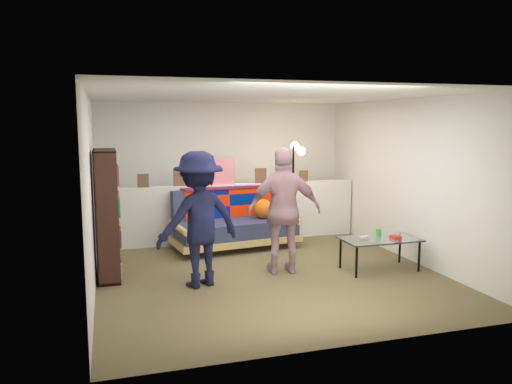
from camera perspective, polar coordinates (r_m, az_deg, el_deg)
ground at (r=7.07m, az=0.94°, el=-8.90°), size 5.00×5.00×0.00m
room_shell at (r=7.22m, az=-0.16°, el=4.96°), size 4.60×5.05×2.45m
half_wall_ledge at (r=8.63m, az=-2.68°, el=-2.37°), size 4.45×0.15×1.00m
ledge_decor at (r=8.47m, az=-4.16°, el=2.04°), size 2.97×0.02×0.45m
futon_sofa at (r=8.23m, az=-2.41°, el=-3.56°), size 2.12×1.21×0.87m
bookshelf at (r=6.87m, az=-16.67°, el=-2.92°), size 0.28×0.85×1.70m
coffee_table at (r=7.19m, az=14.01°, el=-5.39°), size 1.07×0.60×0.56m
floor_lamp at (r=8.51m, az=4.34°, el=2.34°), size 0.33×0.32×1.72m
person_left at (r=6.27m, az=-6.57°, el=-3.12°), size 1.24×0.93×1.70m
person_right at (r=6.77m, az=3.25°, el=-2.16°), size 1.06×0.56×1.72m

